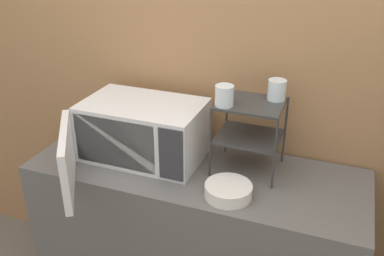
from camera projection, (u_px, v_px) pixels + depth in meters
The scene contains 7 objects.
wall_back at pixel (219, 74), 2.14m from camera, with size 8.00×0.06×2.60m.
counter at pixel (195, 246), 2.23m from camera, with size 1.59×0.58×0.93m.
microwave at pixel (140, 131), 2.06m from camera, with size 0.60×0.75×0.28m.
dish_rack at pixel (250, 122), 1.92m from camera, with size 0.30×0.26×0.34m.
glass_front_left at pixel (224, 96), 1.83m from camera, with size 0.08×0.08×0.09m.
glass_back_right at pixel (277, 90), 1.89m from camera, with size 0.08×0.08×0.09m.
bowl at pixel (228, 191), 1.81m from camera, with size 0.20×0.20×0.06m.
Camera 1 is at (0.61, -1.34, 1.99)m, focal length 40.00 mm.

